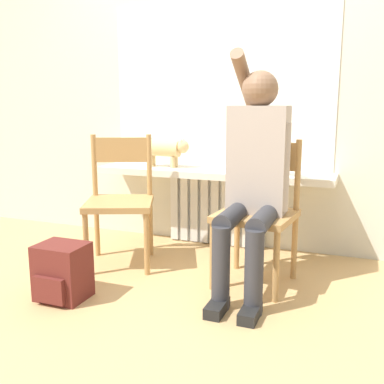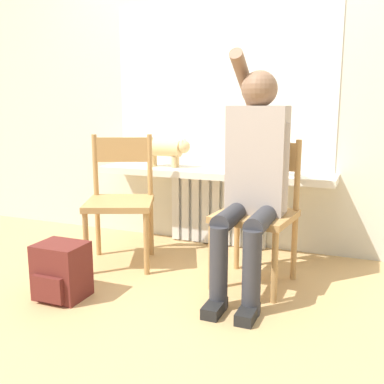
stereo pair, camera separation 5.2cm
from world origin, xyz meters
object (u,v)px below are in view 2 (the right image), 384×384
(backpack, at_px, (61,271))
(chair_right, at_px, (258,210))
(chair_left, at_px, (120,198))
(person, at_px, (254,171))
(cat, at_px, (167,149))

(backpack, bearing_deg, chair_right, 33.52)
(chair_right, height_order, backpack, chair_right)
(backpack, bearing_deg, chair_left, 88.73)
(chair_right, height_order, person, person)
(cat, bearing_deg, chair_left, -100.98)
(person, bearing_deg, cat, 143.18)
(chair_left, distance_m, chair_right, 0.96)
(person, bearing_deg, chair_right, 87.95)
(person, height_order, cat, person)
(chair_left, xyz_separation_m, cat, (0.10, 0.54, 0.29))
(backpack, bearing_deg, person, 29.13)
(person, bearing_deg, chair_left, 173.94)
(backpack, bearing_deg, cat, 84.27)
(chair_left, bearing_deg, person, -28.78)
(chair_right, distance_m, person, 0.27)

